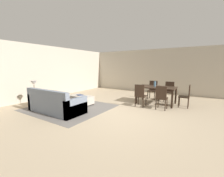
# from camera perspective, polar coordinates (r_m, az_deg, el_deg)

# --- Properties ---
(ground_plane) EXTENTS (10.80, 10.80, 0.00)m
(ground_plane) POSITION_cam_1_polar(r_m,az_deg,el_deg) (5.14, 1.69, -10.00)
(ground_plane) COLOR tan
(wall_back) EXTENTS (9.00, 0.12, 2.70)m
(wall_back) POSITION_cam_1_polar(r_m,az_deg,el_deg) (9.52, 17.37, 6.52)
(wall_back) COLOR #BCB2A0
(wall_back) RESTS_ON ground_plane
(wall_left) EXTENTS (0.12, 11.00, 2.70)m
(wall_left) POSITION_cam_1_polar(r_m,az_deg,el_deg) (8.41, -23.86, 5.94)
(wall_left) COLOR #BCB2A0
(wall_left) RESTS_ON ground_plane
(area_rug) EXTENTS (3.00, 2.80, 0.01)m
(area_rug) POSITION_cam_1_polar(r_m,az_deg,el_deg) (6.13, -16.07, -7.19)
(area_rug) COLOR slate
(area_rug) RESTS_ON ground_plane
(couch) EXTENTS (2.13, 0.95, 0.86)m
(couch) POSITION_cam_1_polar(r_m,az_deg,el_deg) (5.68, -21.29, -5.74)
(couch) COLOR slate
(couch) RESTS_ON ground_plane
(ottoman_table) EXTENTS (1.08, 0.52, 0.39)m
(ottoman_table) POSITION_cam_1_polar(r_m,az_deg,el_deg) (6.47, -12.04, -4.21)
(ottoman_table) COLOR #B7AD9E
(ottoman_table) RESTS_ON ground_plane
(side_table) EXTENTS (0.40, 0.40, 0.55)m
(side_table) POSITION_cam_1_polar(r_m,az_deg,el_deg) (6.80, -28.03, -2.62)
(side_table) COLOR olive
(side_table) RESTS_ON ground_plane
(table_lamp) EXTENTS (0.26, 0.26, 0.53)m
(table_lamp) POSITION_cam_1_polar(r_m,az_deg,el_deg) (6.72, -28.35, 1.76)
(table_lamp) COLOR brown
(table_lamp) RESTS_ON side_table
(dining_table) EXTENTS (1.62, 0.98, 0.76)m
(dining_table) POSITION_cam_1_polar(r_m,az_deg,el_deg) (6.71, 17.00, -0.05)
(dining_table) COLOR #332319
(dining_table) RESTS_ON ground_plane
(dining_chair_near_left) EXTENTS (0.40, 0.40, 0.92)m
(dining_chair_near_left) POSITION_cam_1_polar(r_m,az_deg,el_deg) (6.06, 11.00, -2.19)
(dining_chair_near_left) COLOR #332319
(dining_chair_near_left) RESTS_ON ground_plane
(dining_chair_near_right) EXTENTS (0.41, 0.41, 0.92)m
(dining_chair_near_right) POSITION_cam_1_polar(r_m,az_deg,el_deg) (5.82, 18.83, -2.94)
(dining_chair_near_right) COLOR #332319
(dining_chair_near_right) RESTS_ON ground_plane
(dining_chair_far_left) EXTENTS (0.41, 0.41, 0.92)m
(dining_chair_far_left) POSITION_cam_1_polar(r_m,az_deg,el_deg) (7.65, 15.70, -0.10)
(dining_chair_far_left) COLOR #332319
(dining_chair_far_left) RESTS_ON ground_plane
(dining_chair_far_right) EXTENTS (0.41, 0.41, 0.92)m
(dining_chair_far_right) POSITION_cam_1_polar(r_m,az_deg,el_deg) (7.46, 21.52, -0.61)
(dining_chair_far_right) COLOR #332319
(dining_chair_far_right) RESTS_ON ground_plane
(dining_chair_head_east) EXTENTS (0.41, 0.41, 0.92)m
(dining_chair_head_east) POSITION_cam_1_polar(r_m,az_deg,el_deg) (6.54, 27.20, -2.21)
(dining_chair_head_east) COLOR #332319
(dining_chair_head_east) RESTS_ON ground_plane
(vase_centerpiece) EXTENTS (0.10, 0.10, 0.23)m
(vase_centerpiece) POSITION_cam_1_polar(r_m,az_deg,el_deg) (6.72, 16.46, 1.76)
(vase_centerpiece) COLOR slate
(vase_centerpiece) RESTS_ON dining_table
(book_on_ottoman) EXTENTS (0.30, 0.26, 0.03)m
(book_on_ottoman) POSITION_cam_1_polar(r_m,az_deg,el_deg) (6.52, -12.50, -2.49)
(book_on_ottoman) COLOR #3F4C72
(book_on_ottoman) RESTS_ON ottoman_table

